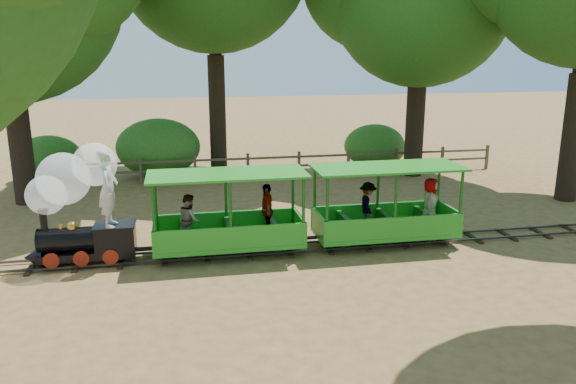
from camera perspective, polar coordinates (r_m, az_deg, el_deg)
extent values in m
plane|color=#A07A45|center=(14.28, 3.94, -5.69)|extent=(90.00, 90.00, 0.00)
cube|color=#3F3D3A|center=(13.98, 4.26, -5.82)|extent=(22.00, 0.05, 0.05)
cube|color=#3F3D3A|center=(14.53, 3.64, -5.01)|extent=(22.00, 0.05, 0.05)
cube|color=#382314|center=(14.27, 3.94, -5.60)|extent=(0.12, 1.00, 0.05)
cube|color=#382314|center=(13.91, -16.53, -6.73)|extent=(0.12, 1.00, 0.05)
cube|color=#382314|center=(16.24, 21.29, -4.07)|extent=(0.12, 1.00, 0.05)
cube|color=black|center=(13.93, -19.64, -5.86)|extent=(2.17, 0.69, 0.18)
cylinder|color=black|center=(13.87, -21.18, -4.48)|extent=(1.38, 0.55, 0.55)
cylinder|color=black|center=(13.84, -23.58, -2.62)|extent=(0.16, 0.16, 0.43)
sphere|color=gold|center=(13.77, -21.09, -3.31)|extent=(0.26, 0.26, 0.26)
cylinder|color=gold|center=(13.81, -22.11, -3.27)|extent=(0.10, 0.10, 0.10)
cube|color=black|center=(13.72, -17.12, -4.36)|extent=(0.89, 0.69, 0.54)
cube|color=black|center=(13.63, -17.21, -3.20)|extent=(0.94, 0.75, 0.04)
cone|color=black|center=(14.17, -24.40, -6.07)|extent=(0.44, 0.63, 0.63)
cylinder|color=gold|center=(13.99, -24.13, -4.19)|extent=(0.10, 0.14, 0.14)
cylinder|color=maroon|center=(13.74, -22.92, -6.46)|extent=(0.36, 0.06, 0.36)
cylinder|color=maroon|center=(14.39, -22.37, -5.46)|extent=(0.36, 0.06, 0.36)
cylinder|color=maroon|center=(13.61, -20.26, -6.38)|extent=(0.36, 0.06, 0.36)
cylinder|color=maroon|center=(14.27, -19.84, -5.38)|extent=(0.36, 0.06, 0.36)
cylinder|color=maroon|center=(13.52, -17.57, -6.30)|extent=(0.36, 0.06, 0.36)
cylinder|color=maroon|center=(14.18, -17.27, -5.29)|extent=(0.36, 0.06, 0.36)
sphere|color=white|center=(13.72, -23.37, -0.29)|extent=(0.89, 0.89, 0.89)
sphere|color=white|center=(13.61, -21.85, 1.24)|extent=(1.18, 1.18, 1.18)
sphere|color=white|center=(13.48, -19.05, 2.67)|extent=(0.99, 0.99, 0.99)
imported|color=silver|center=(13.28, -17.80, 0.39)|extent=(0.47, 0.68, 1.79)
cube|color=#259620|center=(13.77, -6.00, -5.05)|extent=(3.59, 1.37, 0.11)
cube|color=#145212|center=(13.81, -5.99, -5.54)|extent=(3.23, 0.53, 0.15)
cube|color=#259620|center=(13.06, -5.78, -4.67)|extent=(3.59, 0.06, 0.53)
cube|color=#259620|center=(14.28, -6.27, -3.00)|extent=(3.59, 0.06, 0.53)
cube|color=#259620|center=(13.30, -6.19, 1.82)|extent=(3.75, 1.53, 0.05)
cylinder|color=#145212|center=(12.89, -13.45, -2.80)|extent=(0.07, 0.07, 1.69)
cylinder|color=#145212|center=(14.08, -13.27, -1.31)|extent=(0.07, 0.07, 1.69)
cylinder|color=#145212|center=(13.17, 1.58, -2.03)|extent=(0.07, 0.07, 1.69)
cylinder|color=#145212|center=(14.34, 0.50, -0.64)|extent=(0.07, 0.07, 1.69)
cube|color=#145212|center=(13.64, -10.55, -4.24)|extent=(0.13, 1.16, 0.42)
cube|color=#145212|center=(13.68, -6.03, -4.01)|extent=(0.13, 1.16, 0.42)
cube|color=#145212|center=(13.81, -1.57, -3.76)|extent=(0.13, 1.16, 0.42)
cylinder|color=black|center=(13.42, -10.77, -6.15)|extent=(0.30, 0.06, 0.30)
cylinder|color=black|center=(14.09, -10.80, -5.13)|extent=(0.30, 0.06, 0.30)
cylinder|color=black|center=(13.60, -1.01, -5.60)|extent=(0.30, 0.06, 0.30)
cylinder|color=black|center=(14.27, -1.51, -4.63)|extent=(0.30, 0.06, 0.30)
imported|color=gray|center=(13.39, -9.98, -2.76)|extent=(0.58, 0.68, 1.22)
imported|color=gray|center=(13.81, -2.16, -1.81)|extent=(0.36, 0.79, 1.32)
cube|color=#259620|center=(14.63, 9.80, -4.00)|extent=(3.59, 1.37, 0.11)
cube|color=#145212|center=(14.67, 9.78, -4.47)|extent=(3.23, 0.53, 0.15)
cube|color=#259620|center=(13.96, 10.79, -3.58)|extent=(3.59, 0.06, 0.53)
cube|color=#259620|center=(15.11, 9.00, -2.11)|extent=(3.59, 0.06, 0.53)
cube|color=#259620|center=(14.19, 10.10, 2.48)|extent=(3.75, 1.53, 0.05)
cylinder|color=#145212|center=(13.30, 3.99, -1.89)|extent=(0.07, 0.07, 1.69)
cylinder|color=#145212|center=(14.46, 2.73, -0.52)|extent=(0.07, 0.07, 1.69)
cylinder|color=#145212|center=(14.54, 17.13, -1.08)|extent=(0.07, 0.07, 1.69)
cylinder|color=#145212|center=(15.61, 15.02, 0.12)|extent=(0.07, 0.07, 1.69)
cube|color=#145212|center=(14.21, 5.78, -3.30)|extent=(0.13, 1.16, 0.42)
cube|color=#145212|center=(14.55, 9.85, -3.02)|extent=(0.13, 1.16, 0.42)
cube|color=#145212|center=(14.95, 13.71, -2.74)|extent=(0.13, 1.16, 0.42)
cylinder|color=black|center=(13.98, 5.88, -5.11)|extent=(0.30, 0.06, 0.30)
cylinder|color=black|center=(14.62, 5.07, -4.19)|extent=(0.30, 0.06, 0.30)
cylinder|color=black|center=(14.78, 14.46, -4.41)|extent=(0.30, 0.06, 0.30)
cylinder|color=black|center=(15.40, 13.33, -3.57)|extent=(0.30, 0.06, 0.30)
imported|color=gray|center=(14.60, 8.10, -1.30)|extent=(0.55, 0.83, 1.19)
imported|color=gray|center=(14.79, 14.22, -1.12)|extent=(0.71, 0.77, 1.33)
cylinder|color=#2D2116|center=(19.83, -25.50, 4.05)|extent=(0.70, 0.70, 3.62)
cylinder|color=#2D2116|center=(19.59, -26.41, 12.24)|extent=(0.52, 0.53, 2.07)
cylinder|color=#2D2116|center=(22.64, -7.18, 7.78)|extent=(0.66, 0.66, 4.63)
cylinder|color=#2D2116|center=(22.51, -7.48, 17.01)|extent=(0.50, 0.50, 2.65)
cylinder|color=#2D2116|center=(22.55, 12.74, 6.30)|extent=(0.72, 0.72, 3.68)
cylinder|color=#2D2116|center=(22.34, 13.16, 13.66)|extent=(0.54, 0.54, 2.11)
cylinder|color=#2D2116|center=(20.46, 26.94, 4.90)|extent=(0.68, 0.68, 4.12)
cube|color=brown|center=(22.09, -25.15, 1.57)|extent=(0.10, 0.10, 1.00)
cube|color=brown|center=(21.68, -20.03, 1.85)|extent=(0.10, 0.10, 1.00)
cube|color=brown|center=(21.45, -14.76, 2.12)|extent=(0.10, 0.10, 1.00)
cube|color=brown|center=(21.41, -9.41, 2.38)|extent=(0.10, 0.10, 1.00)
cube|color=brown|center=(21.55, -4.09, 2.62)|extent=(0.10, 0.10, 1.00)
cube|color=brown|center=(21.87, 1.12, 2.84)|extent=(0.10, 0.10, 1.00)
cube|color=brown|center=(22.37, 6.15, 3.02)|extent=(0.10, 0.10, 1.00)
cube|color=brown|center=(23.03, 10.92, 3.17)|extent=(0.10, 0.10, 1.00)
cube|color=brown|center=(23.84, 15.39, 3.29)|extent=(0.10, 0.10, 1.00)
cube|color=brown|center=(24.79, 19.55, 3.39)|extent=(0.10, 0.10, 1.00)
cube|color=brown|center=(21.63, -1.47, 3.51)|extent=(18.00, 0.06, 0.08)
cube|color=brown|center=(21.70, -1.46, 2.60)|extent=(18.00, 0.06, 0.08)
ellipsoid|color=#2D6B1E|center=(23.14, -23.15, 3.20)|extent=(2.47, 1.90, 1.71)
ellipsoid|color=#2D6B1E|center=(22.58, -13.04, 4.45)|extent=(3.25, 2.50, 2.25)
ellipsoid|color=#2D6B1E|center=(24.07, 9.21, 4.47)|extent=(2.33, 1.79, 1.61)
ellipsoid|color=#2D6B1E|center=(23.99, 8.77, 4.68)|extent=(2.60, 2.00, 1.80)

